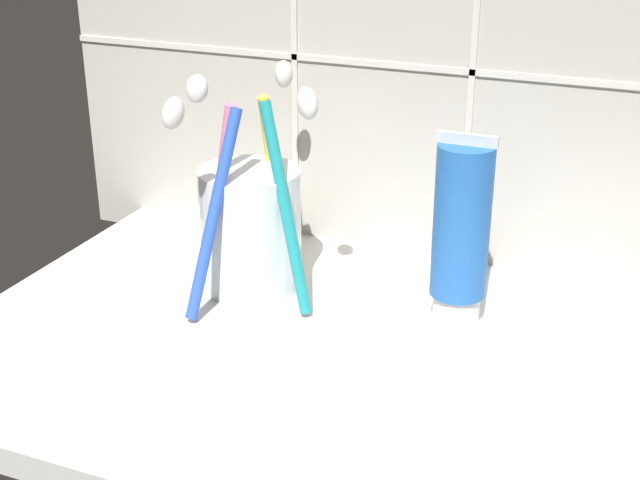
{
  "coord_description": "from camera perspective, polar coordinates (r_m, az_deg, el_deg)",
  "views": [
    {
      "loc": [
        16.92,
        -50.6,
        33.88
      ],
      "look_at": [
        -5.19,
        2.7,
        8.79
      ],
      "focal_mm": 50.0,
      "sensor_mm": 36.0,
      "label": 1
    }
  ],
  "objects": [
    {
      "name": "toothbrush_cup",
      "position": [
        0.7,
        -4.49,
        1.07
      ],
      "size": [
        12.71,
        15.33,
        17.78
      ],
      "color": "silver",
      "rests_on": "sink_counter"
    },
    {
      "name": "toothpaste_tube",
      "position": [
        0.64,
        9.01,
        0.42
      ],
      "size": [
        4.25,
        4.05,
        14.52
      ],
      "color": "white",
      "rests_on": "sink_counter"
    },
    {
      "name": "sink_counter",
      "position": [
        0.63,
        3.48,
        -8.19
      ],
      "size": [
        60.82,
        36.4,
        2.0
      ],
      "primitive_type": "cube",
      "color": "silver",
      "rests_on": "ground"
    }
  ]
}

